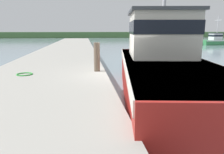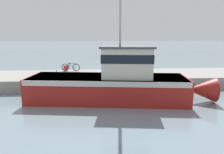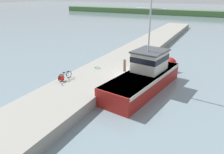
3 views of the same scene
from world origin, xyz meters
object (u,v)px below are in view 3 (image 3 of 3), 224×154
at_px(bicycle_touring, 64,77).
at_px(water_bottle_on_curb, 62,84).
at_px(mooring_post, 125,65).
at_px(fishing_boat_main, 146,75).

bearing_deg(bicycle_touring, water_bottle_on_curb, -52.18).
xyz_separation_m(bicycle_touring, mooring_post, (4.00, 4.71, 0.28)).
height_order(bicycle_touring, mooring_post, mooring_post).
distance_m(fishing_boat_main, bicycle_touring, 7.55).
relative_size(fishing_boat_main, water_bottle_on_curb, 58.70).
xyz_separation_m(fishing_boat_main, mooring_post, (-2.60, 1.05, 0.26)).
distance_m(mooring_post, water_bottle_on_curb, 6.69).
bearing_deg(mooring_post, water_bottle_on_curb, -120.60).
xyz_separation_m(mooring_post, water_bottle_on_curb, (-3.40, -5.74, -0.52)).
relative_size(fishing_boat_main, mooring_post, 9.51).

